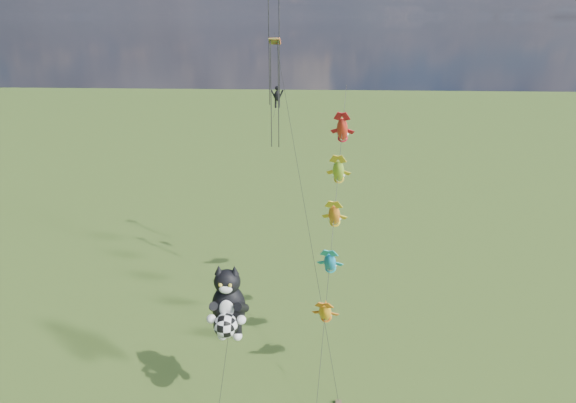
{
  "coord_description": "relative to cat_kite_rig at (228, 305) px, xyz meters",
  "views": [
    {
      "loc": [
        7.21,
        -23.57,
        24.1
      ],
      "look_at": [
        5.33,
        11.37,
        10.67
      ],
      "focal_mm": 30.0,
      "sensor_mm": 36.0,
      "label": 1
    }
  ],
  "objects": [
    {
      "name": "cat_kite_rig",
      "position": [
        0.0,
        0.0,
        0.0
      ],
      "size": [
        2.4,
        4.12,
        10.75
      ],
      "rotation": [
        0.0,
        0.0,
        -0.26
      ],
      "color": "brown",
      "rests_on": "ground"
    },
    {
      "name": "fish_windsock_rig",
      "position": [
        6.48,
        8.03,
        2.55
      ],
      "size": [
        2.54,
        15.83,
        19.12
      ],
      "rotation": [
        0.0,
        0.0,
        0.19
      ],
      "color": "brown",
      "rests_on": "ground"
    },
    {
      "name": "parafoil_rig",
      "position": [
        1.94,
        15.1,
        10.79
      ],
      "size": [
        6.21,
        16.71,
        26.3
      ],
      "rotation": [
        0.0,
        0.0,
        0.41
      ],
      "color": "brown",
      "rests_on": "ground"
    }
  ]
}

